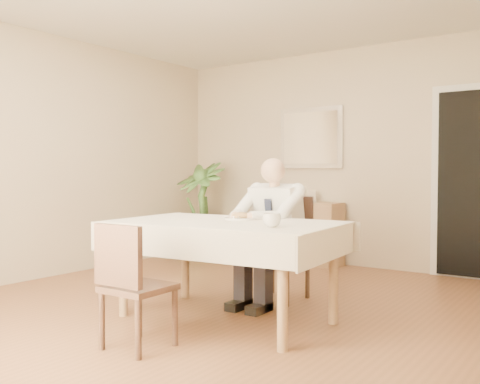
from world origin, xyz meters
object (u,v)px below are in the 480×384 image
Objects in this scene: chair_far at (284,241)px; coffee_mug at (272,220)px; sideboard at (305,232)px; seated_man at (267,223)px; potted_palm at (200,210)px; chair_near at (130,280)px; dining_table at (225,233)px.

chair_far reaches higher than coffee_mug.
coffee_mug is 0.13× the size of sideboard.
seated_man is 0.99× the size of potted_palm.
sideboard is (-0.70, 1.71, -0.13)m from chair_far.
chair_near is 0.85× the size of sideboard.
chair_near is at bearing -57.74° from potted_palm.
chair_near is at bearing -127.82° from coffee_mug.
potted_palm is at bearing 142.06° from seated_man.
sideboard is (-0.63, 3.50, -0.07)m from chair_near.
dining_table is 14.95× the size of coffee_mug.
dining_table is 2.22× the size of chair_near.
sideboard is (-0.70, 2.59, -0.29)m from dining_table.
dining_table is at bearing -47.07° from potted_palm.
coffee_mug is at bearing -42.61° from potted_palm.
chair_far is 2.38m from potted_palm.
seated_man is 10.38× the size of coffee_mug.
chair_near is 1.01m from coffee_mug.
potted_palm reaches higher than coffee_mug.
dining_table is 0.94m from chair_near.
potted_palm is (-1.30, -0.43, 0.25)m from sideboard.
chair_near is 3.55m from sideboard.
coffee_mug is at bearing 51.32° from chair_near.
seated_man is (-0.00, 0.59, 0.02)m from dining_table.
potted_palm reaches higher than dining_table.
sideboard is 1.40m from potted_palm.
chair_far reaches higher than chair_near.
sideboard is at bearing 104.82° from chair_far.
potted_palm is (-2.01, 2.16, -0.04)m from dining_table.
chair_near is 1.52m from seated_man.
coffee_mug is 3.42m from potted_palm.
chair_far reaches higher than sideboard.
seated_man is 2.55m from potted_palm.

